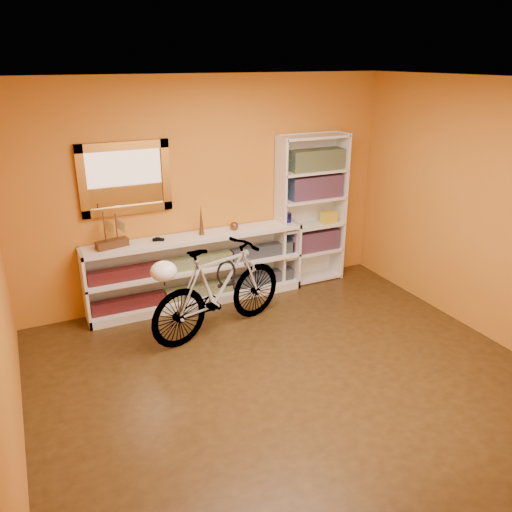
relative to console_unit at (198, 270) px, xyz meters
name	(u,v)px	position (x,y,z in m)	size (l,w,h in m)	color
floor	(288,377)	(0.23, -1.81, -0.43)	(4.50, 4.00, 0.01)	black
ceiling	(296,79)	(0.23, -1.81, 2.18)	(4.50, 4.00, 0.01)	silver
back_wall	(209,191)	(0.23, 0.19, 0.88)	(4.50, 0.01, 2.60)	#BD6D1C
right_wall	(488,212)	(2.49, -1.81, 0.88)	(0.01, 4.00, 2.60)	#BD6D1C
gilt_mirror	(125,178)	(-0.72, 0.15, 1.12)	(0.98, 0.06, 0.78)	#935B1A
wall_socket	(277,263)	(1.13, 0.17, -0.17)	(0.09, 0.01, 0.09)	silver
console_unit	(198,270)	(0.00, 0.00, 0.00)	(2.60, 0.35, 0.85)	silver
cd_row_lower	(199,290)	(0.00, -0.02, -0.26)	(2.50, 0.13, 0.14)	black
cd_row_upper	(198,261)	(0.00, -0.02, 0.11)	(2.50, 0.13, 0.14)	navy
model_ship	(111,229)	(-0.95, 0.00, 0.63)	(0.35, 0.13, 0.41)	#392110
toy_car	(159,241)	(-0.44, 0.00, 0.43)	(0.00, 0.00, 0.00)	black
bronze_ornament	(201,220)	(0.07, 0.00, 0.60)	(0.06, 0.06, 0.35)	brown
decorative_orb	(234,226)	(0.47, 0.00, 0.47)	(0.10, 0.10, 0.10)	brown
bookcase	(311,211)	(1.53, 0.03, 0.52)	(0.90, 0.30, 1.90)	silver
book_row_a	(313,240)	(1.58, 0.03, 0.12)	(0.70, 0.22, 0.26)	maroon
book_row_b	(315,187)	(1.58, 0.03, 0.83)	(0.70, 0.22, 0.28)	maroon
book_row_c	(316,160)	(1.58, 0.03, 1.16)	(0.70, 0.22, 0.25)	navy
travel_mug	(288,221)	(1.19, 0.01, 0.44)	(0.09, 0.09, 0.20)	navy
red_tin	(297,163)	(1.33, 0.06, 1.14)	(0.15, 0.15, 0.20)	maroon
yellow_bag	(329,217)	(1.78, -0.01, 0.42)	(0.19, 0.13, 0.15)	gold
bicycle	(219,289)	(-0.02, -0.74, 0.07)	(1.68, 0.43, 0.99)	silver
helmet	(164,271)	(-0.64, -0.92, 0.44)	(0.26, 0.25, 0.19)	white
u_lock	(226,273)	(0.08, -0.72, 0.22)	(0.21, 0.21, 0.02)	black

